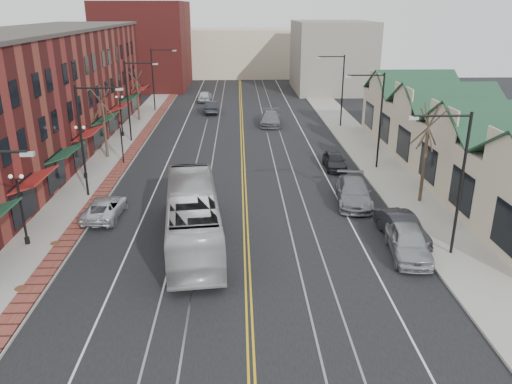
{
  "coord_description": "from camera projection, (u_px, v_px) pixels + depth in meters",
  "views": [
    {
      "loc": [
        -0.38,
        -18.73,
        13.16
      ],
      "look_at": [
        0.69,
        11.21,
        2.0
      ],
      "focal_mm": 35.0,
      "sensor_mm": 36.0,
      "label": 1
    }
  ],
  "objects": [
    {
      "name": "backdrop_mid",
      "position": [
        239.0,
        52.0,
        100.18
      ],
      "size": [
        22.0,
        14.0,
        9.0
      ],
      "primitive_type": "cube",
      "color": "beige",
      "rests_on": "ground"
    },
    {
      "name": "distant_car_right",
      "position": [
        271.0,
        118.0,
        58.69
      ],
      "size": [
        2.75,
        5.78,
        1.63
      ],
      "primitive_type": "imported",
      "rotation": [
        0.0,
        0.0,
        -0.09
      ],
      "color": "slate",
      "rests_on": "ground"
    },
    {
      "name": "tree_right_mid",
      "position": [
        425.0,
        152.0,
        34.37
      ],
      "size": [
        1.9,
        1.46,
        6.93
      ],
      "color": "#382B21",
      "rests_on": "sidewalk_right"
    },
    {
      "name": "building_right",
      "position": [
        464.0,
        148.0,
        40.68
      ],
      "size": [
        8.0,
        36.0,
        4.6
      ],
      "primitive_type": "cube",
      "color": "beige",
      "rests_on": "ground"
    },
    {
      "name": "streetlight_r_0",
      "position": [
        455.0,
        170.0,
        26.39
      ],
      "size": [
        3.33,
        0.25,
        8.0
      ],
      "color": "black",
      "rests_on": "sidewalk_right"
    },
    {
      "name": "parked_suv",
      "position": [
        105.0,
        208.0,
        32.97
      ],
      "size": [
        2.34,
        4.84,
        1.33
      ],
      "primitive_type": "imported",
      "rotation": [
        0.0,
        0.0,
        3.11
      ],
      "color": "silver",
      "rests_on": "ground"
    },
    {
      "name": "manhole_mid",
      "position": [
        21.0,
        288.0,
        24.53
      ],
      "size": [
        0.6,
        0.6,
        0.02
      ],
      "primitive_type": "cylinder",
      "color": "#592D19",
      "rests_on": "sidewalk_left"
    },
    {
      "name": "backdrop_left",
      "position": [
        146.0,
        45.0,
        84.72
      ],
      "size": [
        14.0,
        18.0,
        14.0
      ],
      "primitive_type": "cube",
      "color": "maroon",
      "rests_on": "ground"
    },
    {
      "name": "sidewalk_left",
      "position": [
        96.0,
        178.0,
        40.45
      ],
      "size": [
        4.0,
        120.0,
        0.15
      ],
      "primitive_type": "cube",
      "color": "gray",
      "rests_on": "ground"
    },
    {
      "name": "traffic_signal",
      "position": [
        121.0,
        139.0,
        43.45
      ],
      "size": [
        0.18,
        0.15,
        3.8
      ],
      "color": "black",
      "rests_on": "sidewalk_left"
    },
    {
      "name": "parked_car_b",
      "position": [
        402.0,
        228.0,
        29.77
      ],
      "size": [
        2.29,
        4.91,
        1.56
      ],
      "primitive_type": "imported",
      "rotation": [
        0.0,
        0.0,
        0.14
      ],
      "color": "black",
      "rests_on": "ground"
    },
    {
      "name": "backdrop_right",
      "position": [
        331.0,
        56.0,
        81.61
      ],
      "size": [
        12.0,
        16.0,
        11.0
      ],
      "primitive_type": "cube",
      "color": "slate",
      "rests_on": "ground"
    },
    {
      "name": "building_left",
      "position": [
        31.0,
        97.0,
        44.88
      ],
      "size": [
        10.0,
        50.0,
        11.0
      ],
      "primitive_type": "cube",
      "color": "maroon",
      "rests_on": "ground"
    },
    {
      "name": "parked_car_a",
      "position": [
        408.0,
        242.0,
        27.78
      ],
      "size": [
        2.58,
        5.23,
        1.72
      ],
      "primitive_type": "imported",
      "rotation": [
        0.0,
        0.0,
        -0.11
      ],
      "color": "#999C9F",
      "rests_on": "ground"
    },
    {
      "name": "lamppost_l_2",
      "position": [
        83.0,
        153.0,
        39.68
      ],
      "size": [
        0.84,
        0.28,
        4.27
      ],
      "color": "black",
      "rests_on": "sidewalk_left"
    },
    {
      "name": "lamppost_l_3",
      "position": [
        121.0,
        117.0,
        52.79
      ],
      "size": [
        0.84,
        0.28,
        4.27
      ],
      "color": "black",
      "rests_on": "sidewalk_left"
    },
    {
      "name": "tree_left_far",
      "position": [
        137.0,
        94.0,
        59.92
      ],
      "size": [
        1.66,
        1.28,
        6.02
      ],
      "color": "#382B21",
      "rests_on": "sidewalk_left"
    },
    {
      "name": "distant_car_left",
      "position": [
        212.0,
        107.0,
        65.48
      ],
      "size": [
        1.78,
        4.87,
        1.59
      ],
      "primitive_type": "imported",
      "rotation": [
        0.0,
        0.0,
        3.16
      ],
      "color": "black",
      "rests_on": "ground"
    },
    {
      "name": "parked_car_c",
      "position": [
        353.0,
        192.0,
        35.28
      ],
      "size": [
        2.96,
        5.92,
        1.65
      ],
      "primitive_type": "imported",
      "rotation": [
        0.0,
        0.0,
        -0.12
      ],
      "color": "slate",
      "rests_on": "ground"
    },
    {
      "name": "streetlight_r_2",
      "position": [
        339.0,
        83.0,
        56.35
      ],
      "size": [
        3.33,
        0.25,
        8.0
      ],
      "color": "black",
      "rests_on": "sidewalk_right"
    },
    {
      "name": "transit_bus",
      "position": [
        193.0,
        217.0,
        29.01
      ],
      "size": [
        4.16,
        12.42,
        3.39
      ],
      "primitive_type": "imported",
      "rotation": [
        0.0,
        0.0,
        3.25
      ],
      "color": "#B6B7B9",
      "rests_on": "ground"
    },
    {
      "name": "sidewalk_right",
      "position": [
        389.0,
        175.0,
        41.26
      ],
      "size": [
        4.0,
        120.0,
        0.15
      ],
      "primitive_type": "cube",
      "color": "gray",
      "rests_on": "ground"
    },
    {
      "name": "parked_car_d",
      "position": [
        335.0,
        161.0,
        42.91
      ],
      "size": [
        1.74,
        4.21,
        1.43
      ],
      "primitive_type": "imported",
      "rotation": [
        0.0,
        0.0,
        -0.01
      ],
      "color": "black",
      "rests_on": "ground"
    },
    {
      "name": "tree_left_near",
      "position": [
        104.0,
        121.0,
        44.85
      ],
      "size": [
        1.78,
        1.37,
        6.48
      ],
      "color": "#382B21",
      "rests_on": "sidewalk_left"
    },
    {
      "name": "manhole_far",
      "position": [
        55.0,
        243.0,
        29.21
      ],
      "size": [
        0.6,
        0.6,
        0.02
      ],
      "primitive_type": "cylinder",
      "color": "#592D19",
      "rests_on": "sidewalk_left"
    },
    {
      "name": "lamppost_l_1",
      "position": [
        22.0,
        211.0,
        28.44
      ],
      "size": [
        0.84,
        0.28,
        4.27
      ],
      "color": "black",
      "rests_on": "sidewalk_left"
    },
    {
      "name": "streetlight_l_1",
      "position": [
        87.0,
        130.0,
        35.01
      ],
      "size": [
        3.33,
        0.25,
        8.0
      ],
      "color": "black",
      "rests_on": "sidewalk_left"
    },
    {
      "name": "ground",
      "position": [
        250.0,
        322.0,
        22.15
      ],
      "size": [
        160.0,
        160.0,
        0.0
      ],
      "primitive_type": "plane",
      "color": "black",
      "rests_on": "ground"
    },
    {
      "name": "distant_car_far",
      "position": [
        205.0,
        96.0,
        73.42
      ],
      "size": [
        2.05,
        4.65,
        1.56
      ],
      "primitive_type": "imported",
      "rotation": [
        0.0,
        0.0,
        3.1
      ],
      "color": "silver",
      "rests_on": "ground"
    },
    {
      "name": "streetlight_l_3",
      "position": [
        156.0,
        73.0,
        64.98
      ],
      "size": [
        3.33,
        0.25,
        8.0
      ],
      "color": "black",
      "rests_on": "sidewalk_left"
    },
    {
      "name": "streetlight_r_1",
      "position": [
        376.0,
        111.0,
        41.37
      ],
      "size": [
        3.33,
        0.25,
        8.0
      ],
      "color": "black",
      "rests_on": "sidewalk_right"
    },
    {
      "name": "streetlight_l_2",
      "position": [
        132.0,
        93.0,
        49.99
      ],
      "size": [
        3.33,
        0.25,
        8.0
      ],
      "color": "black",
      "rests_on": "sidewalk_left"
    }
  ]
}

